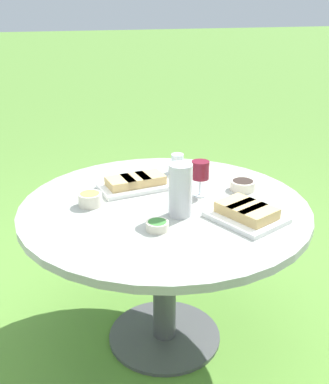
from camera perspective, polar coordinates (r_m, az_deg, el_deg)
name	(u,v)px	position (r m, az deg, el deg)	size (l,w,h in m)	color
ground_plane	(164,337)	(2.51, 0.00, -16.77)	(40.00, 40.00, 0.00)	#5B8C38
dining_table	(164,227)	(2.17, 0.00, -4.20)	(1.27, 1.27, 0.72)	#4C4C51
water_pitcher	(180,190)	(1.98, 1.89, 0.25)	(0.11, 0.10, 0.22)	silver
wine_glass	(200,171)	(2.17, 4.27, 2.48)	(0.08, 0.08, 0.17)	silver
platter_bread_main	(136,183)	(2.29, -3.44, 1.08)	(0.37, 0.25, 0.06)	white
platter_charcuterie	(246,213)	(2.00, 9.69, -2.48)	(0.34, 0.36, 0.06)	white
bowl_fries	(90,199)	(2.12, -8.81, -0.77)	(0.10, 0.10, 0.06)	beige
bowl_salad	(157,225)	(1.89, -0.86, -3.95)	(0.09, 0.09, 0.04)	beige
bowl_olives	(243,185)	(2.30, 9.26, 0.86)	(0.12, 0.12, 0.05)	beige
cup_water_near	(177,163)	(2.49, 1.53, 3.46)	(0.06, 0.06, 0.10)	silver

